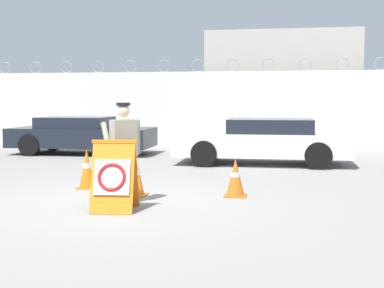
{
  "coord_description": "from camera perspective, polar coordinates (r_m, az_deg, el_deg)",
  "views": [
    {
      "loc": [
        2.81,
        -8.62,
        1.77
      ],
      "look_at": [
        1.05,
        0.81,
        0.95
      ],
      "focal_mm": 50.0,
      "sensor_mm": 36.0,
      "label": 1
    }
  ],
  "objects": [
    {
      "name": "traffic_cone_far",
      "position": [
        9.68,
        4.65,
        -3.61
      ],
      "size": [
        0.38,
        0.38,
        0.69
      ],
      "color": "orange",
      "rests_on": "ground_plane"
    },
    {
      "name": "perimeter_wall",
      "position": [
        19.97,
        2.47,
        3.8
      ],
      "size": [
        36.0,
        0.3,
        3.22
      ],
      "color": "silver",
      "rests_on": "ground_plane"
    },
    {
      "name": "building_block",
      "position": [
        24.71,
        9.69,
        5.86
      ],
      "size": [
        6.05,
        7.51,
        4.43
      ],
      "color": "#B2ADA3",
      "rests_on": "ground_plane"
    },
    {
      "name": "parked_car_front_coupe",
      "position": [
        17.4,
        -11.73,
        0.98
      ],
      "size": [
        4.5,
        2.01,
        1.18
      ],
      "rotation": [
        0.0,
        0.0,
        0.02
      ],
      "color": "black",
      "rests_on": "ground_plane"
    },
    {
      "name": "traffic_cone_near",
      "position": [
        10.69,
        -11.16,
        -2.62
      ],
      "size": [
        0.34,
        0.34,
        0.78
      ],
      "color": "orange",
      "rests_on": "ground_plane"
    },
    {
      "name": "security_guard",
      "position": [
        8.94,
        -7.31,
        -0.47
      ],
      "size": [
        0.63,
        0.48,
        1.7
      ],
      "rotation": [
        0.0,
        0.0,
        -2.38
      ],
      "color": "black",
      "rests_on": "ground_plane"
    },
    {
      "name": "traffic_cone_mid",
      "position": [
        9.73,
        -6.01,
        -3.43
      ],
      "size": [
        0.36,
        0.36,
        0.74
      ],
      "color": "orange",
      "rests_on": "ground_plane"
    },
    {
      "name": "barricade_sign",
      "position": [
        8.5,
        -8.31,
        -3.36
      ],
      "size": [
        0.75,
        0.79,
        1.12
      ],
      "rotation": [
        0.0,
        0.0,
        0.11
      ],
      "color": "orange",
      "rests_on": "ground_plane"
    },
    {
      "name": "parked_car_rear_sedan",
      "position": [
        14.49,
        7.62,
        0.34
      ],
      "size": [
        4.68,
        1.98,
        1.22
      ],
      "rotation": [
        0.0,
        0.0,
        3.16
      ],
      "color": "black",
      "rests_on": "ground_plane"
    },
    {
      "name": "ground_plane",
      "position": [
        9.24,
        -7.39,
        -6.18
      ],
      "size": [
        90.0,
        90.0,
        0.0
      ],
      "primitive_type": "plane",
      "color": "gray"
    }
  ]
}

